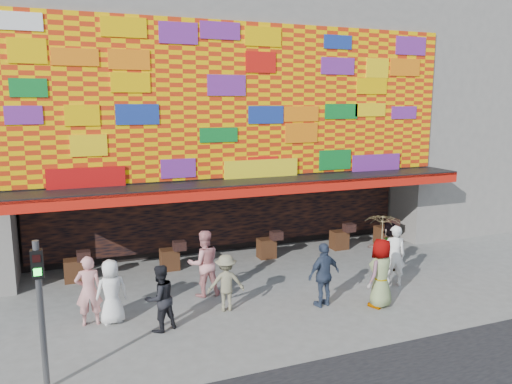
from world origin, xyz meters
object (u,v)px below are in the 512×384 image
Objects in this scene: signal_left at (40,299)px; ped_a at (111,292)px; ped_i at (204,263)px; ped_d at (226,283)px; ped_g at (381,273)px; ped_c at (160,298)px; ped_f at (389,247)px; ped_b at (89,291)px; ped_h at (394,255)px; parasol at (383,231)px; ped_e at (324,275)px.

signal_left reaches higher than ped_a.
signal_left is 1.55× the size of ped_i.
ped_d is 4.20m from ped_g.
ped_c is 8.01m from ped_f.
ped_b is at bearing 14.29° from ped_i.
ped_i is at bearing -8.66° from ped_f.
parasol reaches higher than ped_h.
ped_g is at bearing 156.79° from ped_a.
parasol is at bearing 145.46° from ped_e.
ped_a is 7.11m from ped_g.
ped_c is at bearing 130.40° from ped_a.
ped_c is 0.92× the size of parasol.
ped_d is at bearing 163.94° from ped_a.
ped_d is 0.93× the size of ped_f.
parasol reaches higher than ped_f.
ped_g reaches higher than ped_a.
ped_i reaches higher than ped_c.
ped_i is (-0.27, 1.22, 0.19)m from ped_d.
signal_left is 1.81× the size of ped_f.
ped_a is 0.55m from ped_b.
ped_h reaches higher than ped_d.
ped_c is 0.87× the size of ped_g.
parasol is at bearing 180.00° from ped_g.
parasol reaches higher than ped_e.
ped_c is at bearing -13.49° from ped_e.
ped_e is 0.98× the size of parasol.
ped_a is 1.00× the size of ped_f.
ped_a is at bearing 170.85° from ped_b.
ped_h is (7.21, 0.48, 0.11)m from ped_c.
ped_e is (6.03, -1.11, -0.00)m from ped_b.
ped_d is 4.41m from parasol.
ped_g reaches higher than ped_d.
ped_f is 3.32m from parasol.
ped_b is (0.97, 2.69, -0.97)m from signal_left.
ped_g is at bearing 169.25° from ped_b.
ped_f is at bearing -155.94° from ped_g.
ped_b is 1.16× the size of ped_d.
ped_f is (10.41, 3.31, -1.03)m from signal_left.
ped_a is 0.93× the size of ped_b.
ped_e reaches higher than ped_a.
ped_e is 3.81m from ped_f.
ped_b is 0.93× the size of ped_i.
ped_h is at bearing -179.17° from ped_e.
signal_left reaches higher than ped_d.
ped_a is at bearing 59.85° from signal_left.
ped_a is at bearing 18.75° from ped_h.
ped_b reaches higher than ped_e.
ped_e is 0.92× the size of ped_i.
ped_b is 1.08× the size of ped_c.
ped_h is at bearing 53.25° from ped_f.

